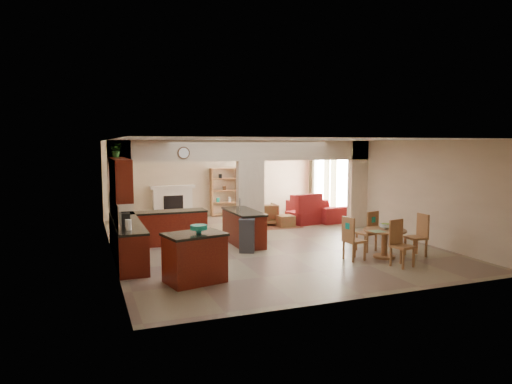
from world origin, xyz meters
name	(u,v)px	position (x,y,z in m)	size (l,w,h in m)	color
floor	(263,241)	(0.00, 0.00, 0.00)	(10.00, 10.00, 0.00)	#817459
ceiling	(263,140)	(0.00, 0.00, 2.80)	(10.00, 10.00, 0.00)	white
wall_back	(214,179)	(0.00, 5.00, 1.40)	(8.00, 8.00, 0.00)	beige
wall_front	(369,219)	(0.00, -5.00, 1.40)	(8.00, 8.00, 0.00)	beige
wall_left	(110,197)	(-4.00, 0.00, 1.40)	(10.00, 10.00, 0.00)	beige
wall_right	(384,187)	(4.00, 0.00, 1.40)	(10.00, 10.00, 0.00)	beige
partition_left_pier	(120,193)	(-3.70, 1.00, 1.40)	(0.60, 0.25, 2.80)	beige
partition_center_pier	(250,198)	(0.00, 1.00, 1.10)	(0.80, 0.25, 2.20)	beige
partition_right_pier	(358,184)	(3.70, 1.00, 1.40)	(0.60, 0.25, 2.80)	beige
partition_header	(250,151)	(0.00, 1.00, 2.50)	(8.00, 0.25, 0.60)	beige
kitchen_counter	(144,235)	(-3.26, -0.25, 0.46)	(2.52, 3.29, 1.48)	#430A07
upper_cabinets	(120,178)	(-3.82, -0.80, 1.92)	(0.35, 2.40, 0.90)	#430A07
peninsula	(244,227)	(-0.60, -0.11, 0.46)	(0.70, 1.85, 0.91)	#430A07
wall_clock	(184,153)	(-2.00, 0.85, 2.45)	(0.34, 0.34, 0.03)	#50311A
rug	(273,226)	(1.20, 2.10, 0.01)	(1.60, 1.30, 0.01)	brown
fireplace	(173,202)	(-1.60, 4.83, 0.61)	(1.60, 0.35, 1.20)	silver
shelving_unit	(224,192)	(0.35, 4.82, 0.90)	(1.00, 0.32, 1.80)	#965D34
window_a	(343,187)	(3.97, 2.30, 1.20)	(0.02, 0.90, 1.90)	white
window_b	(320,183)	(3.97, 4.00, 1.20)	(0.02, 0.90, 1.90)	white
glazed_door	(331,189)	(3.97, 3.15, 1.05)	(0.02, 0.70, 2.10)	white
drape_a_left	(352,188)	(3.93, 1.70, 1.20)	(0.10, 0.28, 2.30)	#401D19
drape_a_right	(334,185)	(3.93, 2.90, 1.20)	(0.10, 0.28, 2.30)	#401D19
drape_b_left	(327,184)	(3.93, 3.40, 1.20)	(0.10, 0.28, 2.30)	#401D19
drape_b_right	(312,182)	(3.93, 4.60, 1.20)	(0.10, 0.28, 2.30)	#401D19
ceiling_fan	(271,148)	(1.50, 3.00, 2.56)	(1.00, 1.00, 0.10)	white
kitchen_island	(195,258)	(-2.62, -3.02, 0.49)	(1.27, 1.03, 0.97)	#430A07
teal_bowl	(199,229)	(-2.54, -3.03, 1.05)	(0.33, 0.33, 0.16)	#159580
trash_can	(247,237)	(-0.84, -1.05, 0.39)	(0.37, 0.31, 0.78)	#2C2C2E
dining_table	(385,238)	(2.03, -2.72, 0.46)	(1.00, 1.00, 0.68)	#965D34
fruit_bowl	(385,226)	(2.07, -2.69, 0.75)	(0.27, 0.27, 0.14)	#76A924
sofa	(317,207)	(3.30, 2.98, 0.40)	(1.07, 2.73, 0.80)	maroon
chaise	(305,217)	(2.39, 2.17, 0.21)	(1.03, 0.85, 0.41)	maroon
armchair	(265,214)	(1.02, 2.40, 0.36)	(0.77, 0.79, 0.72)	maroon
ottoman	(285,221)	(1.52, 1.84, 0.19)	(0.51, 0.51, 0.37)	maroon
plant	(116,150)	(-3.82, 0.08, 2.54)	(0.31, 0.27, 0.34)	#1B4813
chair_north	(369,230)	(2.07, -2.04, 0.55)	(0.52, 0.52, 1.02)	#965D34
chair_east	(419,233)	(2.92, -2.86, 0.55)	(0.44, 0.44, 1.02)	#965D34
chair_south	(399,241)	(1.89, -3.45, 0.55)	(0.50, 0.50, 1.02)	#965D34
chair_west	(352,237)	(1.16, -2.66, 0.55)	(0.47, 0.47, 1.02)	#965D34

